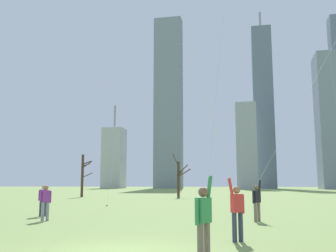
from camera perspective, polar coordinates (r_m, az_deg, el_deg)
The scene contains 14 objects.
ground_plane at distance 10.31m, azimuth -7.03°, elevation -17.92°, with size 400.00×400.00×0.00m, color #7A934C.
kite_flyer_far_back_blue at distance 9.50m, azimuth 6.64°, elevation 1.13°, with size 1.67×5.42×16.34m.
kite_flyer_midfield_left_white at distance 11.48m, azimuth 6.81°, elevation -0.48°, with size 3.52×2.66×11.92m.
kite_flyer_midfield_right_purple at distance 19.90m, azimuth 17.73°, elevation -1.25°, with size 11.16×9.11×19.91m.
bystander_far_off_by_trees at distance 18.94m, azimuth -17.67°, elevation -10.52°, with size 0.40×0.38×1.62m.
bystander_strolling_midfield at distance 21.64m, azimuth -17.98°, elevation -10.21°, with size 0.50×0.28×1.62m.
distant_kite_high_overhead_pink at distance 41.20m, azimuth 21.83°, elevation 16.21°, with size 1.10×2.85×21.51m.
bare_tree_right_of_center at distance 50.82m, azimuth -12.48°, elevation -7.00°, with size 1.99×2.25×5.41m.
bare_tree_far_right_edge at distance 47.95m, azimuth 1.62°, elevation -7.60°, with size 2.03×1.86×5.30m.
skyline_wide_slab at distance 142.14m, azimuth 13.91°, elevation 2.68°, with size 6.82×11.45×64.86m.
skyline_mid_tower_right at distance 123.17m, azimuth 11.56°, elevation -2.99°, with size 6.23×10.86×26.43m.
skyline_squat_block at distance 146.92m, azimuth 0.05°, elevation 3.69°, with size 10.46×5.05×65.60m.
skyline_short_annex at distance 146.66m, azimuth -8.01°, elevation -4.70°, with size 7.43×7.99×31.42m.
skyline_slender_spire at distance 131.83m, azimuth 23.37°, elevation 0.76°, with size 10.13×10.74×42.76m.
Camera 1 is at (3.20, -9.65, 1.69)m, focal length 41.19 mm.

